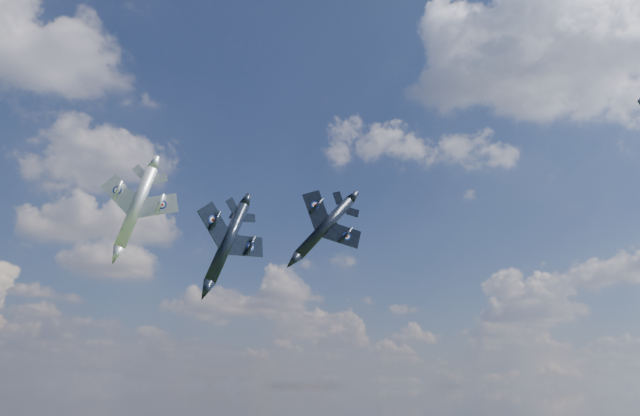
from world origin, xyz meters
TOP-DOWN VIEW (x-y plane):
  - jet_lead_navy at (-4.58, 18.40)m, footprint 13.97×16.82m
  - jet_high_navy at (14.43, 29.26)m, footprint 14.15×18.41m
  - jet_left_silver at (-14.31, 23.28)m, footprint 15.43×17.16m

SIDE VIEW (x-z plane):
  - jet_lead_navy at x=-4.58m, z-range 74.34..81.35m
  - jet_left_silver at x=-14.31m, z-range 79.17..84.96m
  - jet_high_navy at x=14.43m, z-range 79.17..89.63m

